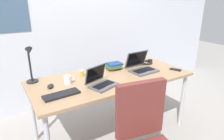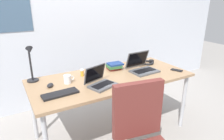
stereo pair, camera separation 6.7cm
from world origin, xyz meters
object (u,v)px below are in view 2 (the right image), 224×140
(external_keyboard, at_px, (60,94))
(coffee_mug, at_px, (68,79))
(computer_mouse, at_px, (50,85))
(laptop_front_right, at_px, (142,67))
(headphones, at_px, (147,62))
(cell_phone, at_px, (177,70))
(desk_lamp, at_px, (31,64))
(pill_bottle, at_px, (82,73))
(laptop_mid_desk, at_px, (100,82))
(book_stack, at_px, (114,66))

(external_keyboard, bearing_deg, coffee_mug, 53.97)
(external_keyboard, height_order, computer_mouse, computer_mouse)
(laptop_front_right, height_order, headphones, laptop_front_right)
(cell_phone, bearing_deg, desk_lamp, 138.19)
(headphones, xyz_separation_m, pill_bottle, (-0.94, 0.00, 0.03))
(laptop_mid_desk, bearing_deg, book_stack, 43.68)
(pill_bottle, xyz_separation_m, book_stack, (0.44, 0.02, 0.00))
(pill_bottle, bearing_deg, laptop_mid_desk, -79.67)
(coffee_mug, bearing_deg, laptop_front_right, -5.69)
(laptop_front_right, relative_size, headphones, 1.57)
(desk_lamp, height_order, laptop_front_right, desk_lamp)
(book_stack, bearing_deg, laptop_front_right, -40.62)
(laptop_front_right, height_order, laptop_mid_desk, laptop_front_right)
(laptop_front_right, relative_size, coffee_mug, 2.97)
(laptop_front_right, bearing_deg, desk_lamp, 166.22)
(computer_mouse, bearing_deg, laptop_front_right, 26.14)
(book_stack, bearing_deg, external_keyboard, -155.43)
(laptop_mid_desk, distance_m, book_stack, 0.52)
(desk_lamp, xyz_separation_m, laptop_front_right, (1.21, -0.30, -0.15))
(book_stack, bearing_deg, cell_phone, -33.31)
(desk_lamp, relative_size, cell_phone, 2.94)
(desk_lamp, relative_size, pill_bottle, 5.07)
(computer_mouse, height_order, cell_phone, computer_mouse)
(headphones, bearing_deg, pill_bottle, 179.74)
(pill_bottle, bearing_deg, coffee_mug, -150.40)
(external_keyboard, xyz_separation_m, pill_bottle, (0.35, 0.34, 0.03))
(desk_lamp, bearing_deg, laptop_mid_desk, -36.72)
(laptop_front_right, xyz_separation_m, laptop_mid_desk, (-0.63, -0.13, -0.00))
(cell_phone, bearing_deg, laptop_front_right, 127.99)
(cell_phone, bearing_deg, pill_bottle, 134.84)
(laptop_mid_desk, relative_size, coffee_mug, 2.90)
(book_stack, bearing_deg, headphones, -2.31)
(cell_phone, relative_size, book_stack, 0.66)
(laptop_front_right, xyz_separation_m, coffee_mug, (-0.90, 0.09, -0.00))
(external_keyboard, bearing_deg, pill_bottle, 40.97)
(computer_mouse, relative_size, book_stack, 0.46)
(cell_phone, bearing_deg, headphones, 84.16)
(desk_lamp, relative_size, computer_mouse, 4.17)
(computer_mouse, relative_size, pill_bottle, 1.22)
(laptop_mid_desk, height_order, computer_mouse, laptop_mid_desk)
(laptop_mid_desk, distance_m, pill_bottle, 0.35)
(laptop_front_right, xyz_separation_m, book_stack, (-0.26, 0.22, -0.00))
(laptop_front_right, bearing_deg, pill_bottle, 163.42)
(coffee_mug, bearing_deg, external_keyboard, -122.64)
(laptop_front_right, distance_m, pill_bottle, 0.73)
(desk_lamp, bearing_deg, headphones, -3.69)
(external_keyboard, relative_size, book_stack, 1.59)
(external_keyboard, bearing_deg, desk_lamp, 107.26)
(computer_mouse, height_order, headphones, headphones)
(laptop_mid_desk, height_order, pill_bottle, laptop_mid_desk)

